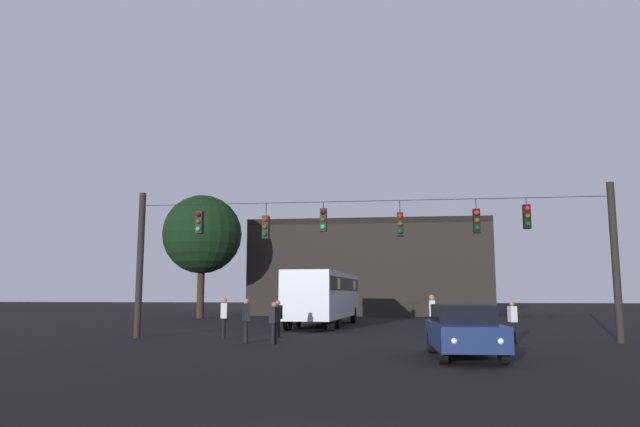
{
  "coord_description": "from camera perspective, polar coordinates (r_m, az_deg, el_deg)",
  "views": [
    {
      "loc": [
        1.17,
        -6.51,
        1.86
      ],
      "look_at": [
        -1.76,
        16.11,
        5.01
      ],
      "focal_mm": 32.4,
      "sensor_mm": 36.0,
      "label": 1
    }
  ],
  "objects": [
    {
      "name": "corner_building",
      "position": [
        53.7,
        5.04,
        -5.55
      ],
      "size": [
        20.1,
        13.38,
        8.01
      ],
      "color": "black",
      "rests_on": "ground"
    },
    {
      "name": "tree_left_silhouette",
      "position": [
        44.68,
        -11.55,
        -2.05
      ],
      "size": [
        5.94,
        5.94,
        9.26
      ],
      "color": "#2D2116",
      "rests_on": "ground"
    },
    {
      "name": "pedestrian_near_bus",
      "position": [
        25.2,
        11.02,
        -9.62
      ],
      "size": [
        0.24,
        0.36,
        1.79
      ],
      "color": "black",
      "rests_on": "ground"
    },
    {
      "name": "pedestrian_trailing",
      "position": [
        24.93,
        -4.19,
        -10.12
      ],
      "size": [
        0.36,
        0.42,
        1.55
      ],
      "color": "black",
      "rests_on": "ground"
    },
    {
      "name": "ground_plane",
      "position": [
        31.09,
        5.3,
        -11.26
      ],
      "size": [
        168.0,
        168.0,
        0.0
      ],
      "primitive_type": "plane",
      "color": "black",
      "rests_on": "ground"
    },
    {
      "name": "pedestrian_crossing_center",
      "position": [
        24.43,
        -9.46,
        -9.89
      ],
      "size": [
        0.3,
        0.4,
        1.68
      ],
      "color": "black",
      "rests_on": "ground"
    },
    {
      "name": "car_near_right",
      "position": [
        17.52,
        13.98,
        -11.11
      ],
      "size": [
        1.98,
        4.4,
        1.52
      ],
      "color": "navy",
      "rests_on": "ground"
    },
    {
      "name": "pedestrian_far_side",
      "position": [
        22.22,
        -7.33,
        -10.18
      ],
      "size": [
        0.36,
        0.42,
        1.66
      ],
      "color": "black",
      "rests_on": "ground"
    },
    {
      "name": "city_bus",
      "position": [
        33.42,
        0.46,
        -7.85
      ],
      "size": [
        3.21,
        11.14,
        3.0
      ],
      "color": "#B7BCC6",
      "rests_on": "ground"
    },
    {
      "name": "pedestrian_crossing_left",
      "position": [
        21.72,
        -4.54,
        -10.48
      ],
      "size": [
        0.34,
        0.42,
        1.54
      ],
      "color": "black",
      "rests_on": "ground"
    },
    {
      "name": "overhead_signal_span",
      "position": [
        23.31,
        4.39,
        -3.26
      ],
      "size": [
        19.29,
        0.44,
        6.12
      ],
      "color": "black",
      "rests_on": "ground"
    },
    {
      "name": "pedestrian_crossing_right",
      "position": [
        23.15,
        18.49,
        -9.87
      ],
      "size": [
        0.3,
        0.4,
        1.58
      ],
      "color": "black",
      "rests_on": "ground"
    }
  ]
}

